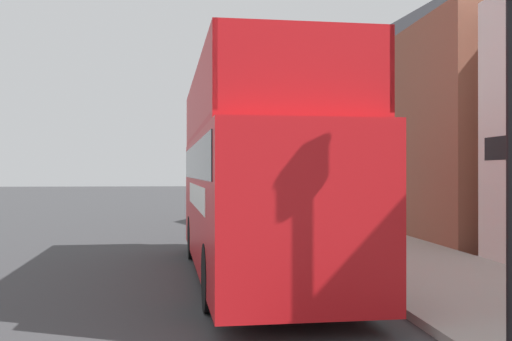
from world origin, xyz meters
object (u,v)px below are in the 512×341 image
tour_bus (254,187)px  lamp_post_nearest (512,66)px  parked_car_ahead_of_bus (255,219)px  lamp_post_second (351,136)px

tour_bus → lamp_post_nearest: bearing=-71.6°
parked_car_ahead_of_bus → lamp_post_second: size_ratio=1.08×
parked_car_ahead_of_bus → lamp_post_second: bearing=-74.1°
lamp_post_second → tour_bus: bearing=-143.5°
lamp_post_second → lamp_post_nearest: bearing=-91.9°
parked_car_ahead_of_bus → lamp_post_nearest: size_ratio=0.96×
tour_bus → lamp_post_second: (2.62, 1.94, 1.22)m
parked_car_ahead_of_bus → lamp_post_second: lamp_post_second is taller
tour_bus → lamp_post_nearest: size_ratio=2.07×
lamp_post_nearest → lamp_post_second: bearing=88.1°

